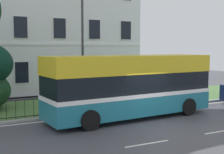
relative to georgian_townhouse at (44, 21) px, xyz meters
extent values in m
cube|color=#44434B|center=(1.36, -16.35, -6.28)|extent=(60.00, 56.00, 0.06)
cube|color=silver|center=(1.36, -12.70, -6.25)|extent=(54.00, 0.14, 0.01)
cube|color=silver|center=(-0.64, -18.15, -6.25)|extent=(2.00, 0.12, 0.01)
cube|color=silver|center=(3.36, -18.15, -6.25)|extent=(2.00, 0.12, 0.01)
cube|color=#9E9E99|center=(1.36, -12.23, -6.19)|extent=(57.00, 0.24, 0.12)
cube|color=#4C7339|center=(1.36, -9.12, -6.19)|extent=(57.00, 5.99, 0.12)
cube|color=white|center=(0.00, 0.01, -0.73)|extent=(14.74, 9.54, 10.81)
cube|color=white|center=(0.00, -4.80, -2.19)|extent=(14.74, 0.06, 0.20)
cube|color=#2D333D|center=(0.00, -4.81, -5.03)|extent=(1.10, 0.06, 2.20)
cube|color=white|center=(-2.95, -4.81, -4.30)|extent=(1.07, 0.04, 1.65)
cube|color=black|center=(-2.95, -4.83, -4.30)|extent=(0.97, 0.03, 1.55)
cube|color=white|center=(0.00, -4.81, -4.30)|extent=(1.07, 0.04, 1.65)
cube|color=black|center=(0.00, -4.83, -4.30)|extent=(0.97, 0.03, 1.55)
cube|color=white|center=(2.95, -4.81, -4.30)|extent=(1.07, 0.04, 1.65)
cube|color=black|center=(2.95, -4.83, -4.30)|extent=(0.97, 0.03, 1.55)
cube|color=white|center=(5.90, -4.81, -4.30)|extent=(1.07, 0.04, 1.65)
cube|color=black|center=(5.90, -4.83, -4.30)|extent=(0.97, 0.03, 1.55)
cube|color=white|center=(-2.95, -4.81, -0.98)|extent=(1.07, 0.04, 1.65)
cube|color=black|center=(-2.95, -4.83, -0.98)|extent=(0.97, 0.03, 1.55)
cube|color=white|center=(0.00, -4.81, -0.98)|extent=(1.07, 0.04, 1.65)
cube|color=black|center=(0.00, -4.83, -0.98)|extent=(0.97, 0.03, 1.55)
cube|color=white|center=(2.95, -4.81, -0.98)|extent=(1.07, 0.04, 1.65)
cube|color=black|center=(2.95, -4.83, -0.98)|extent=(0.97, 0.03, 1.55)
cube|color=white|center=(5.90, -4.81, -0.98)|extent=(1.07, 0.04, 1.65)
cube|color=black|center=(5.90, -4.83, -0.98)|extent=(0.97, 0.03, 1.55)
cube|color=black|center=(0.00, -11.95, -5.18)|extent=(16.57, 0.04, 0.04)
cube|color=black|center=(0.00, -11.95, -6.05)|extent=(16.57, 0.04, 0.04)
cylinder|color=black|center=(-5.06, -11.95, -5.66)|extent=(0.02, 0.02, 0.95)
cylinder|color=black|center=(-4.60, -11.95, -5.66)|extent=(0.02, 0.02, 0.95)
cylinder|color=black|center=(-4.14, -11.95, -5.66)|extent=(0.02, 0.02, 0.95)
cylinder|color=black|center=(-3.68, -11.95, -5.66)|extent=(0.02, 0.02, 0.95)
cylinder|color=black|center=(-3.22, -11.95, -5.66)|extent=(0.02, 0.02, 0.95)
cylinder|color=black|center=(-2.76, -11.95, -5.66)|extent=(0.02, 0.02, 0.95)
cylinder|color=black|center=(-2.30, -11.95, -5.66)|extent=(0.02, 0.02, 0.95)
cylinder|color=black|center=(-1.84, -11.95, -5.66)|extent=(0.02, 0.02, 0.95)
cylinder|color=black|center=(-1.38, -11.95, -5.66)|extent=(0.02, 0.02, 0.95)
cylinder|color=black|center=(-0.92, -11.95, -5.66)|extent=(0.02, 0.02, 0.95)
cylinder|color=black|center=(-0.46, -11.95, -5.66)|extent=(0.02, 0.02, 0.95)
cylinder|color=black|center=(0.00, -11.95, -5.66)|extent=(0.02, 0.02, 0.95)
cylinder|color=black|center=(0.46, -11.95, -5.66)|extent=(0.02, 0.02, 0.95)
cylinder|color=black|center=(0.92, -11.95, -5.66)|extent=(0.02, 0.02, 0.95)
cylinder|color=black|center=(1.38, -11.95, -5.66)|extent=(0.02, 0.02, 0.95)
cylinder|color=black|center=(1.84, -11.95, -5.66)|extent=(0.02, 0.02, 0.95)
cylinder|color=black|center=(2.30, -11.95, -5.66)|extent=(0.02, 0.02, 0.95)
cylinder|color=black|center=(2.76, -11.95, -5.66)|extent=(0.02, 0.02, 0.95)
cylinder|color=black|center=(3.22, -11.95, -5.66)|extent=(0.02, 0.02, 0.95)
cylinder|color=black|center=(3.68, -11.95, -5.66)|extent=(0.02, 0.02, 0.95)
cylinder|color=black|center=(4.14, -11.95, -5.66)|extent=(0.02, 0.02, 0.95)
cylinder|color=black|center=(4.60, -11.95, -5.66)|extent=(0.02, 0.02, 0.95)
cylinder|color=black|center=(5.06, -11.95, -5.66)|extent=(0.02, 0.02, 0.95)
cylinder|color=black|center=(5.52, -11.95, -5.66)|extent=(0.02, 0.02, 0.95)
cylinder|color=black|center=(5.98, -11.95, -5.66)|extent=(0.02, 0.02, 0.95)
cylinder|color=black|center=(6.44, -11.95, -5.66)|extent=(0.02, 0.02, 0.95)
cylinder|color=black|center=(6.90, -11.95, -5.66)|extent=(0.02, 0.02, 0.95)
cylinder|color=black|center=(7.36, -11.95, -5.66)|extent=(0.02, 0.02, 0.95)
cylinder|color=black|center=(7.82, -11.95, -5.66)|extent=(0.02, 0.02, 0.95)
cylinder|color=black|center=(8.28, -11.95, -5.66)|extent=(0.02, 0.02, 0.95)
cube|color=#1E6D83|center=(1.09, -13.90, -5.43)|extent=(9.50, 3.23, 1.11)
cube|color=white|center=(1.09, -13.90, -4.92)|extent=(9.52, 3.25, 0.20)
cube|color=black|center=(1.09, -13.90, -4.35)|extent=(9.42, 3.18, 1.05)
cube|color=gold|center=(1.09, -13.90, -3.36)|extent=(9.50, 3.23, 0.93)
cube|color=black|center=(5.76, -13.54, -4.40)|extent=(0.22, 2.12, 0.97)
cube|color=black|center=(5.76, -13.54, -3.41)|extent=(0.20, 1.82, 0.59)
cylinder|color=silver|center=(5.70, -12.73, -5.77)|extent=(0.06, 0.20, 0.20)
cylinder|color=silver|center=(5.82, -14.34, -5.77)|extent=(0.06, 0.20, 0.20)
cylinder|color=black|center=(4.06, -12.45, -5.77)|extent=(0.98, 0.37, 0.96)
cylinder|color=black|center=(4.25, -14.87, -5.77)|extent=(0.98, 0.37, 0.96)
cylinder|color=black|center=(-2.08, -12.92, -5.77)|extent=(0.98, 0.37, 0.96)
cylinder|color=black|center=(-1.89, -15.34, -5.77)|extent=(0.98, 0.37, 0.96)
cylinder|color=#333338|center=(-0.54, -11.05, -2.77)|extent=(0.14, 0.14, 6.72)
cylinder|color=#23472D|center=(4.89, -11.12, -5.67)|extent=(0.50, 0.50, 0.93)
ellipsoid|color=black|center=(4.89, -11.12, -5.11)|extent=(0.51, 0.51, 0.18)
camera|label=1|loc=(-7.13, -27.93, -2.52)|focal=48.88mm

